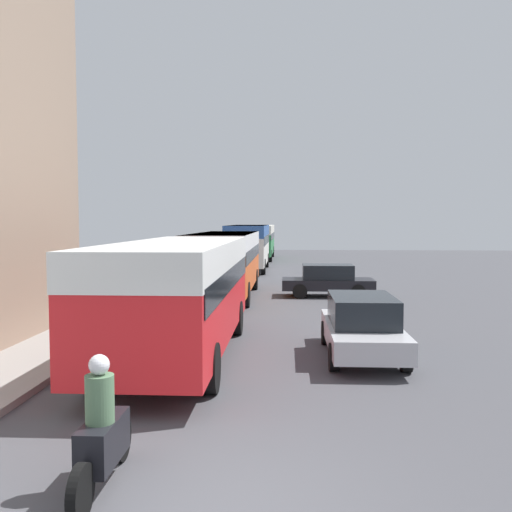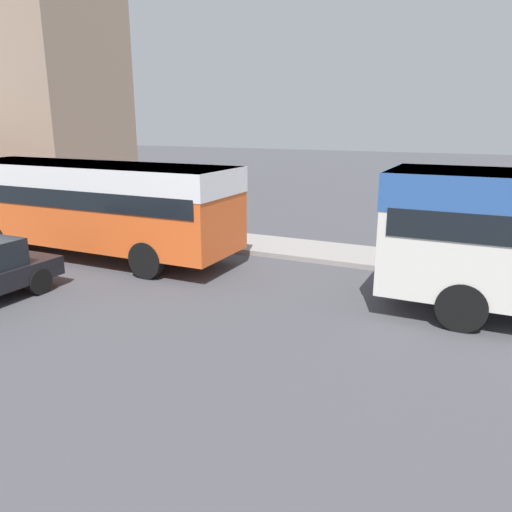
{
  "view_description": "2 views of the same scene",
  "coord_description": "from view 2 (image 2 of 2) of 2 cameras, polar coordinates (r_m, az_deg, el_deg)",
  "views": [
    {
      "loc": [
        0.91,
        -6.47,
        3.38
      ],
      "look_at": [
        -0.92,
        26.29,
        1.36
      ],
      "focal_mm": 40.0,
      "sensor_mm": 36.0,
      "label": 1
    },
    {
      "loc": [
        9.54,
        29.55,
        4.09
      ],
      "look_at": [
        -0.52,
        24.74,
        1.05
      ],
      "focal_mm": 35.0,
      "sensor_mm": 36.0,
      "label": 2
    }
  ],
  "objects": [
    {
      "name": "bus_following",
      "position": [
        16.03,
        -18.47,
        6.48
      ],
      "size": [
        2.59,
        9.44,
        2.85
      ],
      "color": "#EA5B23",
      "rests_on": "ground_plane"
    },
    {
      "name": "building_midblock",
      "position": [
        28.11,
        -24.55,
        19.28
      ],
      "size": [
        5.45,
        8.15,
        13.39
      ],
      "color": "gray",
      "rests_on": "ground_plane"
    },
    {
      "name": "pedestrian_walking_away",
      "position": [
        18.63,
        -10.22,
        5.64
      ],
      "size": [
        0.43,
        0.43,
        1.79
      ],
      "color": "#232838",
      "rests_on": "sidewalk"
    }
  ]
}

